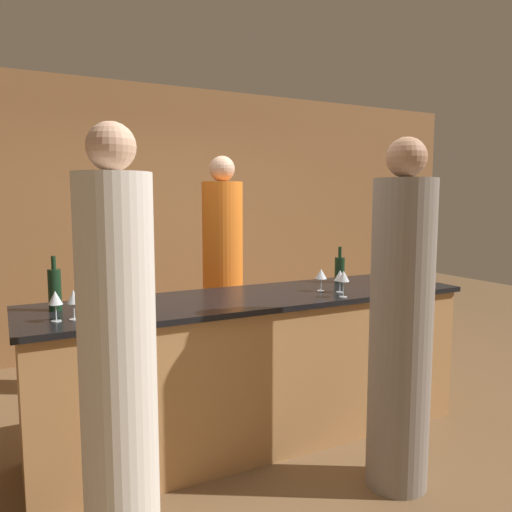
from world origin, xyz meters
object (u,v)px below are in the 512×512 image
object	(u,v)px
bartender	(223,284)
wine_bottle_0	(340,269)
guest_1	(118,367)
wine_bottle_1	(55,289)
guest_0	(401,328)
ice_bucket	(130,288)

from	to	relation	value
bartender	wine_bottle_0	xyz separation A→B (m)	(0.69, -0.66, 0.16)
bartender	guest_1	size ratio (longest dim) A/B	1.02
wine_bottle_1	guest_0	bearing A→B (deg)	-30.64
bartender	wine_bottle_0	size ratio (longest dim) A/B	7.19
guest_0	wine_bottle_1	xyz separation A→B (m)	(-1.68, 0.99, 0.20)
bartender	guest_1	distance (m)	2.02
bartender	guest_1	world-z (taller)	bartender
guest_0	ice_bucket	world-z (taller)	guest_0
guest_1	ice_bucket	world-z (taller)	guest_1
guest_0	wine_bottle_0	distance (m)	1.12
guest_0	bartender	bearing A→B (deg)	100.83
guest_1	ice_bucket	size ratio (longest dim) A/B	9.24
wine_bottle_1	ice_bucket	size ratio (longest dim) A/B	1.50
guest_0	guest_1	xyz separation A→B (m)	(-1.52, 0.07, -0.01)
guest_0	wine_bottle_1	world-z (taller)	guest_0
wine_bottle_0	ice_bucket	bearing A→B (deg)	-176.10
wine_bottle_1	ice_bucket	xyz separation A→B (m)	(0.41, -0.05, -0.02)
bartender	guest_1	bearing A→B (deg)	53.88
ice_bucket	wine_bottle_1	bearing A→B (deg)	172.47
bartender	ice_bucket	distance (m)	1.22
wine_bottle_1	bartender	bearing A→B (deg)	27.85
bartender	guest_0	distance (m)	1.74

